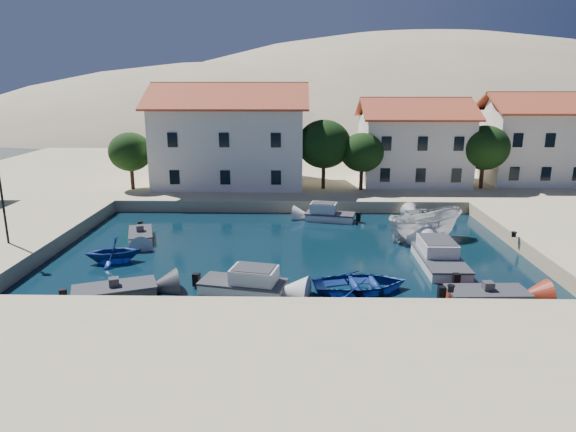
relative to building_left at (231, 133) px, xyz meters
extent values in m
plane|color=black|center=(6.00, -28.00, -5.94)|extent=(400.00, 400.00, 0.00)
cube|color=tan|center=(6.00, -34.00, -5.44)|extent=(52.00, 12.00, 1.00)
cube|color=tan|center=(-13.00, -18.00, -5.44)|extent=(8.00, 20.00, 1.00)
cube|color=tan|center=(8.00, 10.00, -5.44)|extent=(80.00, 36.00, 1.00)
ellipsoid|color=tan|center=(-4.00, 82.00, -25.94)|extent=(198.00, 126.00, 72.00)
ellipsoid|color=tan|center=(41.00, 102.00, -30.94)|extent=(220.00, 176.00, 99.00)
cube|color=white|center=(0.00, 0.00, -1.19)|extent=(14.00, 9.00, 7.50)
pyramid|color=#AD4627|center=(0.00, 0.00, 3.66)|extent=(14.70, 9.45, 2.20)
cube|color=white|center=(18.00, 1.00, -1.69)|extent=(10.00, 8.00, 6.50)
pyramid|color=#AD4627|center=(18.00, 1.00, 2.46)|extent=(10.50, 8.40, 1.80)
cube|color=white|center=(30.00, 2.00, -1.44)|extent=(9.00, 8.00, 7.00)
pyramid|color=#AD4627|center=(30.00, 2.00, 2.96)|extent=(9.45, 8.40, 1.80)
cylinder|color=#382314|center=(-9.00, -3.00, -3.69)|extent=(0.36, 0.36, 2.50)
ellipsoid|color=black|center=(-9.00, -3.00, -1.44)|extent=(4.00, 4.00, 3.60)
cylinder|color=#382314|center=(9.00, -2.50, -3.44)|extent=(0.36, 0.36, 3.00)
ellipsoid|color=black|center=(9.00, -2.50, -0.74)|extent=(5.00, 5.00, 4.50)
cylinder|color=#382314|center=(12.50, -3.00, -3.69)|extent=(0.36, 0.36, 2.50)
ellipsoid|color=black|center=(12.50, -3.00, -1.44)|extent=(4.00, 4.00, 3.60)
cylinder|color=#382314|center=(24.00, -2.00, -3.56)|extent=(0.36, 0.36, 2.75)
ellipsoid|color=black|center=(24.00, -2.00, -1.09)|extent=(4.60, 4.60, 4.14)
cylinder|color=black|center=(-11.50, -20.00, -1.94)|extent=(0.14, 0.14, 6.00)
cylinder|color=black|center=(14.00, -27.20, -4.79)|extent=(0.36, 0.36, 0.30)
cylinder|color=black|center=(20.70, -18.00, -4.79)|extent=(0.36, 0.36, 0.30)
cube|color=#37383C|center=(-2.79, -25.90, -5.69)|extent=(4.42, 3.16, 0.90)
cube|color=#37383C|center=(-2.79, -25.90, -5.36)|extent=(4.53, 3.22, 0.10)
cube|color=#37383C|center=(-2.79, -25.90, -5.14)|extent=(0.65, 0.65, 0.50)
cube|color=silver|center=(3.75, -25.11, -5.69)|extent=(4.70, 2.80, 0.90)
cube|color=#37383C|center=(3.75, -25.11, -5.36)|extent=(4.81, 2.86, 0.10)
cube|color=silver|center=(3.75, -25.11, -4.99)|extent=(2.62, 2.07, 0.90)
imported|color=navy|center=(9.98, -24.76, -5.94)|extent=(5.51, 4.31, 1.04)
cube|color=maroon|center=(16.22, -26.03, -5.69)|extent=(3.95, 1.89, 0.90)
cube|color=#37383C|center=(16.22, -26.03, -5.36)|extent=(4.04, 1.93, 0.10)
cube|color=#37383C|center=(16.22, -26.03, -5.14)|extent=(0.52, 0.52, 0.50)
cube|color=silver|center=(15.19, -20.88, -5.69)|extent=(2.30, 5.63, 0.90)
cube|color=#37383C|center=(15.19, -20.88, -5.36)|extent=(2.35, 5.76, 0.10)
cube|color=silver|center=(15.19, -20.88, -4.99)|extent=(1.95, 2.98, 0.90)
imported|color=silver|center=(15.57, -15.37, -5.94)|extent=(6.27, 4.18, 2.27)
cube|color=silver|center=(16.54, -10.88, -5.69)|extent=(2.28, 3.61, 0.90)
cube|color=#37383C|center=(16.54, -10.88, -5.36)|extent=(2.33, 3.69, 0.10)
cube|color=#37383C|center=(16.54, -10.88, -5.14)|extent=(0.60, 0.60, 0.50)
imported|color=navy|center=(-4.69, -20.63, -5.94)|extent=(3.90, 3.57, 1.74)
cube|color=silver|center=(-4.45, -15.92, -5.69)|extent=(2.49, 3.78, 0.90)
cube|color=#37383C|center=(-4.45, -15.92, -5.36)|extent=(2.54, 3.87, 0.10)
cube|color=#37383C|center=(-4.45, -15.92, -5.14)|extent=(0.62, 0.62, 0.50)
cube|color=silver|center=(9.19, -10.45, -5.69)|extent=(4.05, 2.38, 0.90)
cube|color=#37383C|center=(9.19, -10.45, -5.36)|extent=(4.15, 2.43, 0.10)
cube|color=silver|center=(9.19, -10.45, -4.99)|extent=(2.26, 1.77, 0.90)
camera|label=1|loc=(6.65, -50.27, 4.79)|focal=32.00mm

